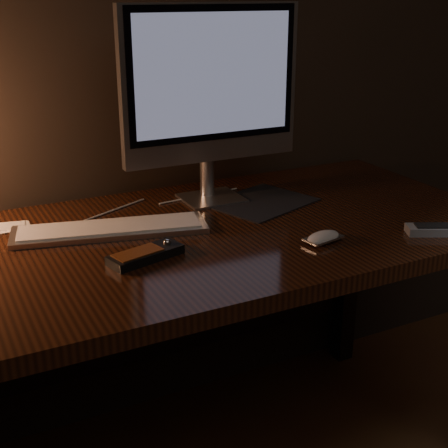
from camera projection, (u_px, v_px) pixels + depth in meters
name	position (u px, v px, depth m)	size (l,w,h in m)	color
desk	(181.00, 270.00, 1.62)	(1.60, 0.75, 0.75)	#33170B
monitor	(211.00, 88.00, 1.64)	(0.50, 0.15, 0.52)	silver
keyboard	(110.00, 229.00, 1.51)	(0.47, 0.13, 0.02)	silver
mousepad	(261.00, 202.00, 1.72)	(0.27, 0.22, 0.00)	black
mouse	(323.00, 239.00, 1.45)	(0.09, 0.05, 0.02)	white
media_remote	(146.00, 254.00, 1.36)	(0.18, 0.10, 0.03)	black
tv_remote	(448.00, 229.00, 1.50)	(0.20, 0.13, 0.03)	gray
papers	(8.00, 227.00, 1.54)	(0.10, 0.07, 0.01)	white
cable	(156.00, 205.00, 1.70)	(0.00, 0.00, 0.53)	white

